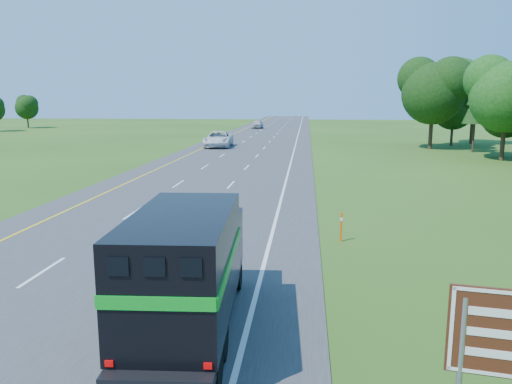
% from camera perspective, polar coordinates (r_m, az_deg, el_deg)
% --- Properties ---
extents(road, '(15.00, 260.00, 0.04)m').
position_cam_1_polar(road, '(54.90, -1.49, 4.48)').
color(road, '#38383A').
rests_on(road, ground).
extents(lane_markings, '(11.15, 260.00, 0.01)m').
position_cam_1_polar(lane_markings, '(54.89, -1.49, 4.51)').
color(lane_markings, yellow).
rests_on(lane_markings, road).
extents(horse_truck, '(2.57, 7.19, 3.14)m').
position_cam_1_polar(horse_truck, '(12.40, -7.80, -8.41)').
color(horse_truck, black).
rests_on(horse_truck, road).
extents(white_suv, '(3.60, 7.12, 1.93)m').
position_cam_1_polar(white_suv, '(61.90, -4.33, 6.04)').
color(white_suv, silver).
rests_on(white_suv, road).
extents(far_car, '(2.19, 5.10, 1.71)m').
position_cam_1_polar(far_car, '(103.06, 0.17, 7.75)').
color(far_car, '#B1B1B8').
rests_on(far_car, road).
extents(delineator, '(0.10, 0.06, 1.22)m').
position_cam_1_polar(delineator, '(20.70, 9.72, -3.85)').
color(delineator, '#ED510C').
rests_on(delineator, ground).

